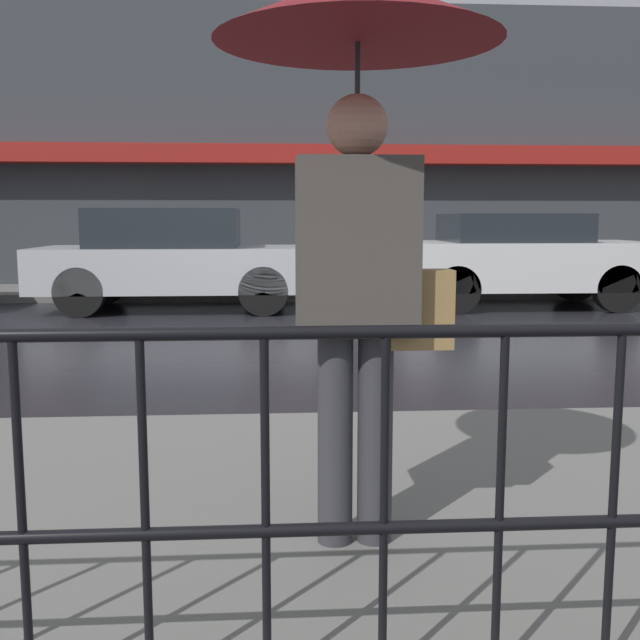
{
  "coord_description": "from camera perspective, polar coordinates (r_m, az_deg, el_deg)",
  "views": [
    {
      "loc": [
        0.18,
        -8.69,
        1.4
      ],
      "look_at": [
        0.49,
        -3.91,
        0.75
      ],
      "focal_mm": 42.0,
      "sensor_mm": 36.0,
      "label": 1
    }
  ],
  "objects": [
    {
      "name": "car_silver",
      "position": [
        11.69,
        -11.0,
        4.64
      ],
      "size": [
        4.2,
        1.84,
        1.54
      ],
      "color": "#B2B5BA",
      "rests_on": "ground_plane"
    },
    {
      "name": "car_white",
      "position": [
        12.24,
        14.9,
        4.56
      ],
      "size": [
        3.95,
        1.79,
        1.47
      ],
      "color": "silver",
      "rests_on": "ground_plane"
    },
    {
      "name": "pedestrian",
      "position": [
        2.84,
        2.98,
        16.12
      ],
      "size": [
        1.05,
        1.05,
        2.13
      ],
      "rotation": [
        0.0,
        0.0,
        3.14
      ],
      "color": "#333338",
      "rests_on": "sidewalk_near"
    },
    {
      "name": "lane_marking",
      "position": [
        8.8,
        -4.9,
        -1.39
      ],
      "size": [
        25.2,
        0.12,
        0.01
      ],
      "color": "gold",
      "rests_on": "ground_plane"
    },
    {
      "name": "ground_plane",
      "position": [
        8.8,
        -4.9,
        -1.42
      ],
      "size": [
        80.0,
        80.0,
        0.0
      ],
      "primitive_type": "plane",
      "color": "black"
    },
    {
      "name": "sidewalk_near",
      "position": [
        3.47,
        -6.64,
        -14.83
      ],
      "size": [
        28.0,
        3.1,
        0.14
      ],
      "color": "slate",
      "rests_on": "ground_plane"
    },
    {
      "name": "sidewalk_far",
      "position": [
        13.75,
        -4.52,
        2.19
      ],
      "size": [
        28.0,
        2.13,
        0.14
      ],
      "color": "slate",
      "rests_on": "ground_plane"
    },
    {
      "name": "railing_foreground",
      "position": [
        2.01,
        -8.77,
        -11.07
      ],
      "size": [
        12.0,
        0.04,
        0.99
      ],
      "color": "black",
      "rests_on": "sidewalk_near"
    },
    {
      "name": "building_storefront",
      "position": [
        14.93,
        -4.58,
        12.83
      ],
      "size": [
        28.0,
        0.85,
        5.47
      ],
      "color": "#383D42",
      "rests_on": "ground_plane"
    }
  ]
}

